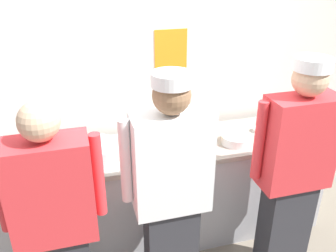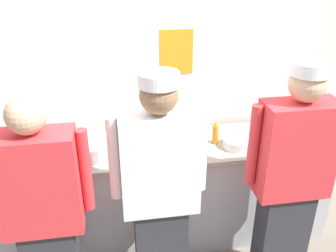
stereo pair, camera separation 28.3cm
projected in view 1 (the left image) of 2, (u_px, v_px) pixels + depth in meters
wall_back at (148, 71)px, 3.08m from camera, size 4.58×0.11×2.84m
prep_counter at (162, 193)px, 3.10m from camera, size 2.92×0.64×0.92m
chef_near_left at (57, 225)px, 2.12m from camera, size 0.61×0.24×1.67m
chef_center at (171, 193)px, 2.31m from camera, size 0.63×0.24×1.75m
chef_far_right at (293, 171)px, 2.53m from camera, size 0.63×0.24×1.77m
plate_stack_front at (236, 139)px, 2.94m from camera, size 0.24×0.24×0.07m
mixing_bowl_steel at (94, 151)px, 2.71m from camera, size 0.36×0.36×0.12m
sheet_tray at (26, 165)px, 2.63m from camera, size 0.49×0.42×0.02m
squeeze_bottle_primary at (214, 131)px, 2.95m from camera, size 0.05×0.05×0.20m
squeeze_bottle_secondary at (294, 114)px, 3.25m from camera, size 0.06×0.06×0.20m
squeeze_bottle_spare at (63, 142)px, 2.78m from camera, size 0.06×0.06×0.20m
ramekin_orange_sauce at (184, 143)px, 2.92m from camera, size 0.09×0.09×0.04m
ramekin_green_sauce at (128, 139)px, 2.97m from camera, size 0.08×0.08×0.05m
ramekin_yellow_sauce at (257, 129)px, 3.14m from camera, size 0.08×0.08×0.04m
chefs_knife at (280, 136)px, 3.06m from camera, size 0.27×0.03×0.02m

